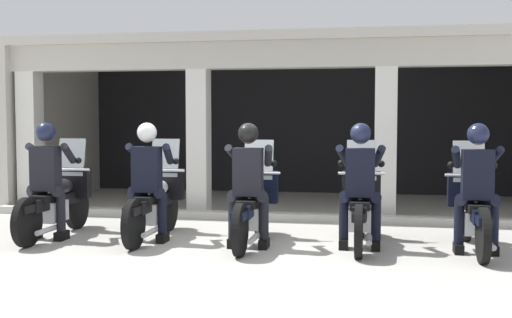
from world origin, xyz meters
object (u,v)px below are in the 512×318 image
object	(u,v)px
motorcycle_far_left	(58,200)
police_officer_left	(148,171)
motorcycle_center	(253,206)
police_officer_center	(249,174)
motorcycle_far_right	(473,210)
police_officer_far_left	(47,171)
motorcycle_right	(361,207)
police_officer_right	(360,175)
police_officer_far_right	(477,177)
motorcycle_left	(155,202)

from	to	relation	value
motorcycle_far_left	police_officer_left	size ratio (longest dim) A/B	1.29
motorcycle_center	police_officer_center	size ratio (longest dim) A/B	1.29
motorcycle_center	motorcycle_far_right	xyz separation A→B (m)	(2.78, 0.13, 0.00)
motorcycle_far_left	motorcycle_center	distance (m)	2.78
police_officer_far_left	motorcycle_right	xyz separation A→B (m)	(4.17, 0.39, -0.44)
police_officer_right	police_officer_far_right	world-z (taller)	same
police_officer_left	police_officer_right	distance (m)	2.78
police_officer_center	motorcycle_far_right	xyz separation A→B (m)	(2.78, 0.41, -0.44)
motorcycle_far_left	motorcycle_center	xyz separation A→B (m)	(2.78, -0.05, 0.00)
police_officer_center	police_officer_far_right	distance (m)	2.78
motorcycle_left	police_officer_left	xyz separation A→B (m)	(-0.00, -0.28, 0.44)
motorcycle_left	motorcycle_far_right	xyz separation A→B (m)	(4.17, -0.02, 0.00)
police_officer_far_right	motorcycle_left	bearing A→B (deg)	179.36
motorcycle_right	motorcycle_far_right	distance (m)	1.39
police_officer_left	motorcycle_far_left	bearing A→B (deg)	174.74
police_officer_far_left	police_officer_left	xyz separation A→B (m)	(1.39, 0.10, 0.00)
motorcycle_right	motorcycle_far_left	bearing A→B (deg)	-179.50
police_officer_center	motorcycle_far_right	bearing A→B (deg)	1.65
motorcycle_left	police_officer_center	bearing A→B (deg)	-15.11
police_officer_right	police_officer_far_right	bearing A→B (deg)	-2.22
motorcycle_left	police_officer_center	distance (m)	1.52
motorcycle_right	motorcycle_far_right	xyz separation A→B (m)	(1.39, -0.03, 0.00)
police_officer_right	motorcycle_far_right	xyz separation A→B (m)	(1.39, 0.25, -0.44)
police_officer_right	police_officer_left	bearing A→B (deg)	179.18
police_officer_right	motorcycle_far_right	distance (m)	1.48
motorcycle_far_left	police_officer_center	size ratio (longest dim) A/B	1.29
police_officer_far_left	police_officer_right	xyz separation A→B (m)	(4.17, 0.11, 0.00)
police_officer_far_left	motorcycle_left	xyz separation A→B (m)	(1.39, 0.38, -0.44)
police_officer_left	police_officer_right	size ratio (longest dim) A/B	1.00
motorcycle_far_right	police_officer_far_right	xyz separation A→B (m)	(-0.00, -0.28, 0.44)
motorcycle_center	motorcycle_right	world-z (taller)	same
motorcycle_center	police_officer_right	xyz separation A→B (m)	(1.39, -0.12, 0.44)
motorcycle_far_right	police_officer_far_right	bearing A→B (deg)	-86.73
motorcycle_center	motorcycle_far_right	distance (m)	2.78
motorcycle_center	motorcycle_far_left	bearing A→B (deg)	172.15
motorcycle_far_right	police_officer_far_right	world-z (taller)	police_officer_far_right
police_officer_left	motorcycle_far_right	bearing A→B (deg)	5.87
motorcycle_far_right	police_officer_far_right	size ratio (longest dim) A/B	1.29
motorcycle_right	police_officer_right	xyz separation A→B (m)	(-0.00, -0.28, 0.44)
police_officer_far_right	police_officer_right	bearing A→B (deg)	-177.68
motorcycle_far_left	motorcycle_center	world-z (taller)	same
police_officer_far_left	motorcycle_right	distance (m)	4.21
police_officer_right	motorcycle_far_left	bearing A→B (deg)	176.60
police_officer_far_left	police_officer_center	world-z (taller)	same
motorcycle_far_left	police_officer_far_left	xyz separation A→B (m)	(-0.00, -0.28, 0.44)
police_officer_center	motorcycle_right	bearing A→B (deg)	10.87
motorcycle_left	motorcycle_center	xyz separation A→B (m)	(1.39, -0.15, 0.00)
motorcycle_right	police_officer_far_right	bearing A→B (deg)	-13.71
police_officer_far_left	police_officer_right	world-z (taller)	same
motorcycle_far_left	police_officer_left	bearing A→B (deg)	-14.14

